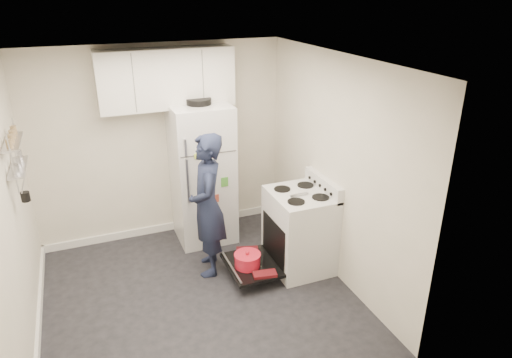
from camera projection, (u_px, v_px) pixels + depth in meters
name	position (u px, v px, depth m)	size (l,w,h in m)	color
room	(189.00, 195.00, 4.49)	(3.21, 3.21, 2.51)	black
electric_range	(298.00, 231.00, 5.32)	(0.66, 0.76, 1.10)	silver
open_oven_door	(250.00, 262.00, 5.21)	(0.55, 0.72, 0.23)	black
refrigerator	(202.00, 173.00, 5.80)	(0.72, 0.74, 1.87)	silver
upper_cabinets	(166.00, 78.00, 5.38)	(1.60, 0.33, 0.70)	silver
wall_shelf_rack	(16.00, 155.00, 4.19)	(0.14, 0.60, 0.61)	#B2B2B7
person	(208.00, 206.00, 5.11)	(0.61, 0.40, 1.67)	#191F38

